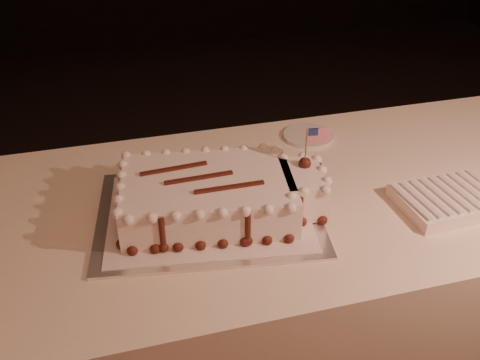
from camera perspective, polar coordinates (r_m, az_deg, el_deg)
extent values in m
cube|color=#F8DAC0|center=(1.66, 6.89, -11.81)|extent=(2.40, 0.80, 0.75)
cube|color=silver|center=(1.31, -3.38, -3.57)|extent=(0.59, 0.48, 0.01)
cube|color=white|center=(1.31, -3.38, -3.39)|extent=(0.53, 0.43, 0.00)
cube|color=white|center=(1.28, -3.45, -1.63)|extent=(0.44, 0.32, 0.10)
cube|color=white|center=(1.31, 6.64, -0.94)|extent=(0.12, 0.17, 0.10)
sphere|color=#531E14|center=(1.21, -11.41, -7.38)|extent=(0.02, 0.02, 0.02)
sphere|color=#531E14|center=(1.20, -9.03, -7.25)|extent=(0.02, 0.02, 0.02)
sphere|color=#531E14|center=(1.20, -6.64, -7.11)|extent=(0.02, 0.02, 0.02)
sphere|color=#531E14|center=(1.20, -4.24, -6.95)|extent=(0.02, 0.02, 0.02)
sphere|color=#531E14|center=(1.20, -1.84, -6.79)|extent=(0.02, 0.02, 0.02)
sphere|color=#531E14|center=(1.21, 0.54, -6.61)|extent=(0.02, 0.02, 0.02)
sphere|color=#531E14|center=(1.21, 2.89, -6.42)|extent=(0.02, 0.02, 0.02)
sphere|color=#531E14|center=(1.22, 5.22, -6.23)|extent=(0.02, 0.02, 0.02)
sphere|color=#531E14|center=(1.25, 5.30, -5.03)|extent=(0.02, 0.02, 0.02)
sphere|color=#531E14|center=(1.27, 6.59, -4.43)|extent=(0.02, 0.02, 0.02)
sphere|color=#531E14|center=(1.28, 8.77, -4.25)|extent=(0.02, 0.02, 0.02)
sphere|color=#531E14|center=(1.31, 8.95, -3.24)|extent=(0.02, 0.02, 0.02)
sphere|color=#531E14|center=(1.35, 8.43, -2.00)|extent=(0.02, 0.02, 0.02)
sphere|color=#531E14|center=(1.39, 7.94, -0.83)|extent=(0.02, 0.02, 0.02)
sphere|color=#531E14|center=(1.40, 6.48, -0.53)|extent=(0.02, 0.02, 0.02)
sphere|color=#531E14|center=(1.39, 4.47, -0.66)|extent=(0.02, 0.02, 0.02)
sphere|color=#531E14|center=(1.42, 3.66, 0.11)|extent=(0.02, 0.02, 0.02)
sphere|color=#531E14|center=(1.43, 2.38, 0.50)|extent=(0.02, 0.02, 0.02)
sphere|color=#531E14|center=(1.42, 0.40, 0.37)|extent=(0.02, 0.02, 0.02)
sphere|color=#531E14|center=(1.42, -1.61, 0.24)|extent=(0.02, 0.02, 0.02)
sphere|color=#531E14|center=(1.42, -3.62, 0.11)|extent=(0.02, 0.02, 0.02)
sphere|color=#531E14|center=(1.42, -5.63, -0.02)|extent=(0.02, 0.02, 0.02)
sphere|color=#531E14|center=(1.42, -7.65, -0.15)|extent=(0.02, 0.02, 0.02)
sphere|color=#531E14|center=(1.42, -9.66, -0.28)|extent=(0.02, 0.02, 0.02)
sphere|color=#531E14|center=(1.42, -11.66, -0.41)|extent=(0.02, 0.02, 0.02)
sphere|color=#531E14|center=(1.39, -11.99, -1.43)|extent=(0.02, 0.02, 0.02)
sphere|color=#531E14|center=(1.35, -12.11, -2.62)|extent=(0.02, 0.02, 0.02)
sphere|color=#531E14|center=(1.31, -12.24, -3.90)|extent=(0.02, 0.02, 0.02)
sphere|color=#531E14|center=(1.27, -12.38, -5.25)|extent=(0.02, 0.02, 0.02)
sphere|color=#531E14|center=(1.23, -12.52, -6.68)|extent=(0.02, 0.02, 0.02)
sphere|color=white|center=(1.15, -11.87, -4.17)|extent=(0.02, 0.02, 0.02)
sphere|color=white|center=(1.15, -9.39, -4.02)|extent=(0.02, 0.02, 0.02)
sphere|color=white|center=(1.15, -6.90, -3.87)|extent=(0.02, 0.02, 0.02)
sphere|color=white|center=(1.15, -4.41, -3.71)|extent=(0.02, 0.02, 0.02)
sphere|color=white|center=(1.15, -1.92, -3.54)|extent=(0.02, 0.02, 0.02)
sphere|color=white|center=(1.15, 0.56, -3.37)|extent=(0.02, 0.02, 0.02)
sphere|color=white|center=(1.16, 3.01, -3.19)|extent=(0.02, 0.02, 0.02)
sphere|color=white|center=(1.17, 5.43, -3.00)|extent=(0.02, 0.02, 0.02)
sphere|color=white|center=(1.20, 5.50, -1.85)|extent=(0.02, 0.02, 0.02)
sphere|color=white|center=(1.22, 6.84, -1.28)|extent=(0.02, 0.02, 0.02)
sphere|color=white|center=(1.23, 9.10, -1.11)|extent=(0.02, 0.02, 0.02)
sphere|color=white|center=(1.27, 9.28, -0.15)|extent=(0.02, 0.02, 0.02)
sphere|color=white|center=(1.31, 8.73, 1.04)|extent=(0.02, 0.02, 0.02)
sphere|color=white|center=(1.35, 8.21, 2.16)|extent=(0.02, 0.02, 0.02)
sphere|color=white|center=(1.35, 6.70, 2.46)|extent=(0.02, 0.02, 0.02)
sphere|color=white|center=(1.34, 4.62, 2.34)|extent=(0.02, 0.02, 0.02)
sphere|color=white|center=(1.37, 3.79, 3.08)|extent=(0.02, 0.02, 0.02)
sphere|color=white|center=(1.39, 2.46, 3.45)|extent=(0.02, 0.02, 0.02)
sphere|color=white|center=(1.38, 0.41, 3.33)|extent=(0.02, 0.02, 0.02)
sphere|color=white|center=(1.38, -1.66, 3.21)|extent=(0.02, 0.02, 0.02)
sphere|color=white|center=(1.37, -3.74, 3.08)|extent=(0.02, 0.02, 0.02)
sphere|color=white|center=(1.37, -5.82, 2.95)|extent=(0.02, 0.02, 0.02)
sphere|color=white|center=(1.37, -7.91, 2.81)|extent=(0.02, 0.02, 0.02)
sphere|color=white|center=(1.38, -9.98, 2.67)|extent=(0.02, 0.02, 0.02)
sphere|color=white|center=(1.38, -12.05, 2.53)|extent=(0.02, 0.02, 0.02)
sphere|color=white|center=(1.34, -12.40, 1.56)|extent=(0.02, 0.02, 0.02)
sphere|color=white|center=(1.30, -12.54, 0.41)|extent=(0.02, 0.02, 0.02)
sphere|color=white|center=(1.26, -12.69, -0.81)|extent=(0.02, 0.02, 0.02)
sphere|color=white|center=(1.22, -12.84, -2.11)|extent=(0.02, 0.02, 0.02)
sphere|color=white|center=(1.18, -13.01, -3.50)|extent=(0.02, 0.02, 0.02)
cylinder|color=#531E14|center=(1.18, -8.29, -5.69)|extent=(0.01, 0.01, 0.09)
sphere|color=#531E14|center=(1.20, -8.14, -7.12)|extent=(0.02, 0.02, 0.02)
cylinder|color=#531E14|center=(1.18, 0.85, -5.07)|extent=(0.01, 0.01, 0.09)
sphere|color=#531E14|center=(1.20, 0.83, -6.51)|extent=(0.02, 0.02, 0.02)
cylinder|color=#531E14|center=(1.25, 6.43, -2.98)|extent=(0.01, 0.01, 0.09)
sphere|color=#531E14|center=(1.27, 6.32, -4.38)|extent=(0.02, 0.02, 0.02)
cylinder|color=#531E14|center=(1.36, 8.25, 0.15)|extent=(0.01, 0.01, 0.09)
sphere|color=#531E14|center=(1.38, 8.12, -1.19)|extent=(0.02, 0.02, 0.02)
cylinder|color=#531E14|center=(1.41, 3.59, 1.91)|extent=(0.01, 0.01, 0.09)
sphere|color=#531E14|center=(1.43, 3.54, 0.59)|extent=(0.02, 0.02, 0.02)
cylinder|color=#531E14|center=(1.40, -3.93, 1.49)|extent=(0.01, 0.01, 0.09)
sphere|color=#531E14|center=(1.42, -3.87, 0.17)|extent=(0.02, 0.02, 0.02)
cylinder|color=#531E14|center=(1.40, -11.59, 0.99)|extent=(0.01, 0.01, 0.09)
sphere|color=#531E14|center=(1.42, -11.42, -0.32)|extent=(0.02, 0.02, 0.02)
cylinder|color=#531E14|center=(1.26, -12.54, -3.27)|extent=(0.01, 0.01, 0.09)
sphere|color=#531E14|center=(1.28, -12.34, -4.66)|extent=(0.02, 0.02, 0.02)
cube|color=#531E14|center=(1.29, -7.07, 1.24)|extent=(0.16, 0.02, 0.01)
cube|color=#531E14|center=(1.25, -4.41, 0.26)|extent=(0.16, 0.02, 0.01)
cube|color=#531E14|center=(1.22, -1.12, -0.76)|extent=(0.16, 0.01, 0.01)
sphere|color=#531E14|center=(1.31, 6.93, 1.77)|extent=(0.03, 0.03, 0.03)
cylinder|color=#AA7648|center=(1.29, 7.04, 3.16)|extent=(0.00, 0.00, 0.12)
cube|color=red|center=(1.28, 8.46, 4.72)|extent=(0.06, 0.01, 0.04)
cube|color=navy|center=(1.27, 7.81, 5.10)|extent=(0.02, 0.01, 0.02)
cube|color=white|center=(1.43, 21.33, -2.02)|extent=(0.25, 0.19, 0.03)
cube|color=silver|center=(1.36, 17.72, -2.19)|extent=(0.03, 0.16, 0.01)
cube|color=silver|center=(1.37, 18.70, -1.97)|extent=(0.03, 0.16, 0.01)
cube|color=silver|center=(1.39, 19.65, -1.76)|extent=(0.03, 0.16, 0.01)
cube|color=silver|center=(1.41, 20.58, -1.55)|extent=(0.03, 0.16, 0.01)
cube|color=silver|center=(1.42, 21.49, -1.35)|extent=(0.03, 0.16, 0.01)
cube|color=silver|center=(1.44, 22.38, -1.15)|extent=(0.03, 0.16, 0.01)
cube|color=silver|center=(1.46, 23.25, -0.96)|extent=(0.03, 0.16, 0.01)
cube|color=silver|center=(1.47, 24.10, -0.77)|extent=(0.03, 0.16, 0.01)
cylinder|color=silver|center=(1.66, 7.28, 4.68)|extent=(0.15, 0.15, 0.01)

